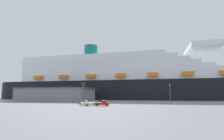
% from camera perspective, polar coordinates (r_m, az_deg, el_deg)
% --- Properties ---
extents(ground_plane, '(600.00, 600.00, 0.00)m').
position_cam_1_polar(ground_plane, '(119.30, 2.76, -10.07)').
color(ground_plane, gray).
extents(cruise_ship, '(251.71, 38.42, 57.58)m').
position_cam_1_polar(cruise_ship, '(154.49, 3.92, -3.64)').
color(cruise_ship, black).
rests_on(cruise_ship, ground_plane).
extents(terminal_building, '(48.46, 29.10, 8.90)m').
position_cam_1_polar(terminal_building, '(125.45, -17.49, -7.57)').
color(terminal_building, slate).
rests_on(terminal_building, ground_plane).
extents(pickup_truck, '(5.91, 3.28, 2.20)m').
position_cam_1_polar(pickup_truck, '(71.91, -3.11, -10.73)').
color(pickup_truck, red).
rests_on(pickup_truck, ground_plane).
extents(small_boat_on_trailer, '(7.62, 3.50, 2.15)m').
position_cam_1_polar(small_boat_on_trailer, '(72.38, -7.32, -10.72)').
color(small_boat_on_trailer, '#595960').
rests_on(small_boat_on_trailer, ground_plane).
extents(palm_tree, '(3.41, 3.07, 11.32)m').
position_cam_1_polar(palm_tree, '(101.13, -9.23, -5.25)').
color(palm_tree, brown).
rests_on(palm_tree, ground_plane).
extents(street_lamp, '(0.56, 0.56, 9.37)m').
position_cam_1_polar(street_lamp, '(90.56, 18.35, -6.63)').
color(street_lamp, slate).
rests_on(street_lamp, ground_plane).
extents(parked_car_white_van, '(4.84, 2.36, 1.58)m').
position_cam_1_polar(parked_car_white_van, '(110.67, -11.02, -9.68)').
color(parked_car_white_van, white).
rests_on(parked_car_white_van, ground_plane).
extents(parked_car_black_coupe, '(4.24, 2.15, 1.58)m').
position_cam_1_polar(parked_car_black_coupe, '(106.74, -2.77, -9.89)').
color(parked_car_black_coupe, black).
rests_on(parked_car_black_coupe, ground_plane).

